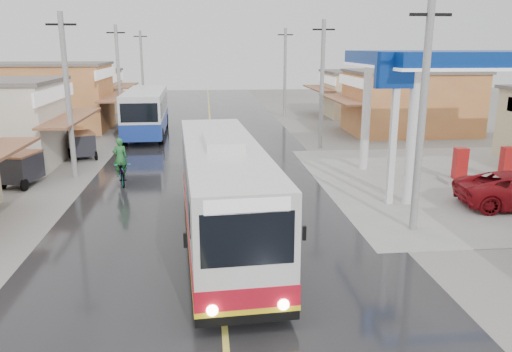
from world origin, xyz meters
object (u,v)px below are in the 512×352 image
at_px(coach_bus, 223,192).
at_px(tricycle_far, 82,144).
at_px(second_bus, 146,112).
at_px(tricycle_near, 21,167).
at_px(cyclist, 122,169).

relative_size(coach_bus, tricycle_far, 5.23).
distance_m(second_bus, tricycle_near, 13.92).
relative_size(second_bus, tricycle_near, 4.36).
xyz_separation_m(coach_bus, tricycle_near, (-9.19, 7.90, -0.84)).
relative_size(second_bus, cyclist, 4.41).
relative_size(cyclist, tricycle_near, 0.99).
bearing_deg(second_bus, tricycle_far, -113.01).
height_order(coach_bus, tricycle_far, coach_bus).
bearing_deg(tricycle_near, second_bus, 84.49).
distance_m(coach_bus, second_bus, 21.64).
height_order(second_bus, tricycle_far, second_bus).
height_order(cyclist, tricycle_near, cyclist).
bearing_deg(tricycle_far, tricycle_near, -127.19).
height_order(tricycle_near, tricycle_far, tricycle_near).
distance_m(coach_bus, tricycle_near, 12.15).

